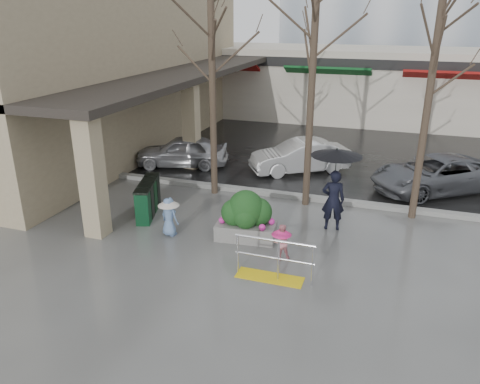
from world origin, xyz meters
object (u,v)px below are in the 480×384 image
Objects in this scene: woman at (335,180)px; car_c at (436,174)px; child_blue at (169,213)px; car_a at (182,151)px; tree_mideast at (435,53)px; car_b at (300,156)px; tree_midwest at (314,36)px; child_pink at (281,240)px; tree_west at (211,40)px; planter at (246,216)px; handrail at (272,264)px; news_boxes at (148,198)px.

woman is 0.53× the size of car_c.
car_a reaches higher than child_blue.
tree_mideast is 2.68× the size of woman.
tree_midwest is at bearing -17.39° from car_b.
woman is at bearing -141.12° from child_blue.
woman is 5.24m from car_c.
tree_midwest is at bearing -112.63° from child_pink.
child_blue is (0.03, -3.48, -4.43)m from tree_west.
tree_midwest is 6.05m from child_pink.
car_a is 0.97× the size of car_b.
planter is 7.60m from car_c.
handrail is 9.21m from car_a.
car_b is at bearing -131.89° from car_c.
car_c is at bearing 19.99° from tree_west.
planter is (2.10, 0.48, 0.02)m from child_blue.
car_c is (2.96, 4.25, -0.85)m from woman.
planter is 0.46× the size of car_a.
tree_midwest is 4.12× the size of planter.
planter reaches higher than child_pink.
car_a is (-4.49, 5.42, -0.05)m from planter.
child_pink is at bearing 54.74° from woman.
child_blue is at bearing -84.47° from car_c.
child_pink is (3.32, -3.82, -4.54)m from tree_west.
woman reaches higher than planter.
child_blue reaches higher than handrail.
tree_west reaches higher than handrail.
child_blue is at bearing -58.49° from news_boxes.
car_c is at bearing 62.48° from handrail.
child_blue is (-3.17, -3.48, -4.57)m from tree_midwest.
car_c is (3.91, 6.45, 0.09)m from child_pink.
child_pink is at bearing 26.93° from car_a.
car_b is (-1.06, 8.04, 0.25)m from handrail.
tree_midwest reaches higher than car_c.
tree_west is 2.80× the size of woman.
tree_mideast is at bearing 34.52° from planter.
news_boxes is at bearing -118.16° from tree_west.
car_b is 4.97m from car_c.
tree_west is at bearing -104.82° from car_c.
car_b reaches higher than handrail.
tree_mideast is at bearing 19.47° from car_b.
tree_west is at bearing -73.43° from child_pink.
tree_west is 4.00× the size of planter.
tree_midwest reaches higher than tree_west.
tree_west reaches higher than car_b.
woman is 5.67m from news_boxes.
car_a is (-5.72, 7.22, 0.25)m from handrail.
car_b is at bearing -106.27° from child_pink.
tree_mideast is 3.82× the size of planter.
car_a is at bearing 134.27° from tree_west.
tree_west is at bearing 125.42° from planter.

